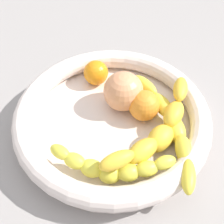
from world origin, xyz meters
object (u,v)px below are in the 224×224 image
object	(u,v)px
orange_mid_left	(144,105)
peach_blush	(123,91)
banana_arching_top	(171,127)
banana_draped_left	(110,167)
fruit_bowl	(112,119)
orange_front	(96,73)
banana_draped_right	(157,131)

from	to	relation	value
orange_mid_left	peach_blush	bearing A→B (deg)	97.78
banana_arching_top	peach_blush	xyz separation A→B (cm)	(-0.42, 10.99, 1.30)
orange_mid_left	banana_draped_left	bearing A→B (deg)	-162.01
fruit_bowl	banana_arching_top	distance (cm)	10.81
orange_front	peach_blush	world-z (taller)	peach_blush
fruit_bowl	banana_draped_right	distance (cm)	9.21
fruit_bowl	banana_draped_left	world-z (taller)	banana_draped_left
banana_draped_right	orange_mid_left	bearing A→B (deg)	60.26
banana_draped_right	banana_arching_top	xyz separation A→B (cm)	(2.97, -0.81, -0.94)
orange_front	banana_draped_left	bearing A→B (deg)	-128.02
banana_draped_left	banana_draped_right	distance (cm)	10.20
banana_draped_right	orange_front	size ratio (longest dim) A/B	5.03
banana_draped_right	peach_blush	world-z (taller)	peach_blush
banana_draped_left	banana_draped_right	size ratio (longest dim) A/B	0.68
fruit_bowl	peach_blush	xyz separation A→B (cm)	(4.66, 1.57, 2.84)
banana_arching_top	banana_draped_left	bearing A→B (deg)	170.94
fruit_bowl	banana_draped_left	distance (cm)	10.93
fruit_bowl	peach_blush	distance (cm)	5.68
banana_draped_right	fruit_bowl	bearing A→B (deg)	103.73
orange_mid_left	peach_blush	world-z (taller)	peach_blush
banana_draped_left	peach_blush	distance (cm)	15.51
orange_front	orange_mid_left	bearing A→B (deg)	-91.19
orange_mid_left	banana_arching_top	bearing A→B (deg)	-91.93
banana_draped_left	peach_blush	size ratio (longest dim) A/B	2.28
fruit_bowl	banana_draped_right	size ratio (longest dim) A/B	1.41
peach_blush	banana_draped_right	bearing A→B (deg)	-104.08
orange_front	orange_mid_left	size ratio (longest dim) A/B	0.88
fruit_bowl	banana_draped_right	bearing A→B (deg)	-76.27
banana_arching_top	fruit_bowl	bearing A→B (deg)	118.31
fruit_bowl	peach_blush	world-z (taller)	peach_blush
peach_blush	fruit_bowl	bearing A→B (deg)	-161.34
banana_draped_right	peach_blush	xyz separation A→B (cm)	(2.55, 10.18, 0.36)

